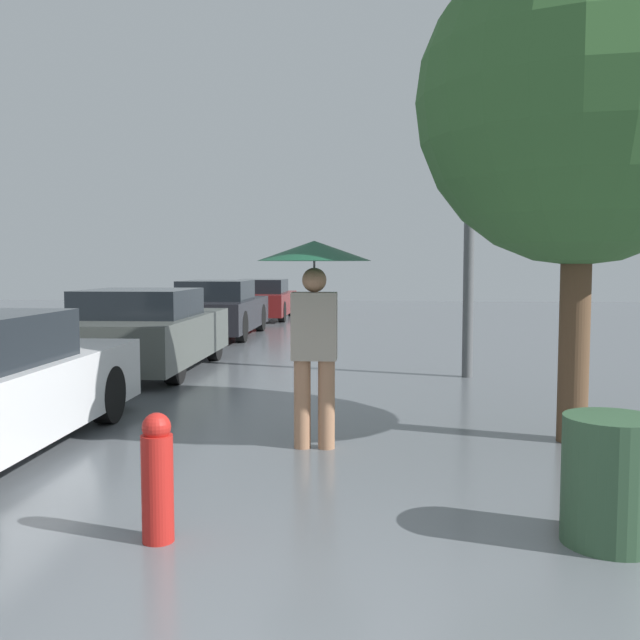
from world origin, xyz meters
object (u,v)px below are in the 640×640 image
Objects in this scene: parked_car_second at (143,332)px; parked_car_farthest at (263,300)px; pedestrian at (314,287)px; street_lamp at (470,187)px; tree at (581,102)px; trash_bin at (611,480)px; parked_car_third at (218,310)px; fire_hydrant at (157,478)px.

parked_car_farthest is at bearing 88.67° from parked_car_second.
parked_car_second is at bearing 123.82° from pedestrian.
tree is at bearing -83.09° from street_lamp.
pedestrian reaches higher than trash_bin.
pedestrian is 4.81m from street_lamp.
parked_car_third reaches higher than fire_hydrant.
parked_car_farthest is 17.54m from fire_hydrant.
tree is 5.93× the size of fire_hydrant.
parked_car_third is at bearing 106.86° from pedestrian.
fire_hydrant is at bearing -108.80° from pedestrian.
parked_car_third is 0.89× the size of street_lamp.
pedestrian is at bearing 132.82° from trash_bin.
trash_bin is 0.98× the size of fire_hydrant.
parked_car_third is at bearing 100.48° from fire_hydrant.
street_lamp is (4.91, -5.67, 2.14)m from parked_car_third.
tree is (5.37, -9.46, 2.49)m from parked_car_third.
parked_car_second is 5.18× the size of fire_hydrant.
parked_car_second reaches higher than parked_car_farthest.
parked_car_second is 5.38m from street_lamp.
parked_car_second is at bearing 142.89° from tree.
fire_hydrant is at bearing -83.43° from parked_car_farthest.
street_lamp is (-0.46, 3.79, -0.34)m from tree.
pedestrian is at bearing -114.46° from street_lamp.
trash_bin is (1.91, -2.06, -1.07)m from pedestrian.
parked_car_third reaches higher than parked_car_farthest.
pedestrian reaches higher than fire_hydrant.
parked_car_third is (0.02, 5.39, 0.01)m from parked_car_second.
parked_car_farthest is (0.23, 5.32, -0.04)m from parked_car_third.
parked_car_farthest is at bearing 100.29° from pedestrian.
street_lamp is at bearing 96.91° from tree.
street_lamp is 6.71m from trash_bin.
fire_hydrant is (2.25, -6.71, -0.22)m from parked_car_second.
parked_car_third is at bearing 119.57° from tree.
trash_bin is at bearing -74.86° from parked_car_farthest.
parked_car_third is at bearing 89.84° from parked_car_second.
pedestrian is 2.44× the size of trash_bin.
trash_bin is at bearing -47.18° from pedestrian.
street_lamp is (4.93, -0.28, 2.15)m from parked_car_second.
street_lamp is at bearing -49.12° from parked_car_third.
trash_bin is at bearing -53.11° from parked_car_second.
parked_car_second reaches higher than trash_bin.
parked_car_farthest reaches higher than fire_hydrant.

